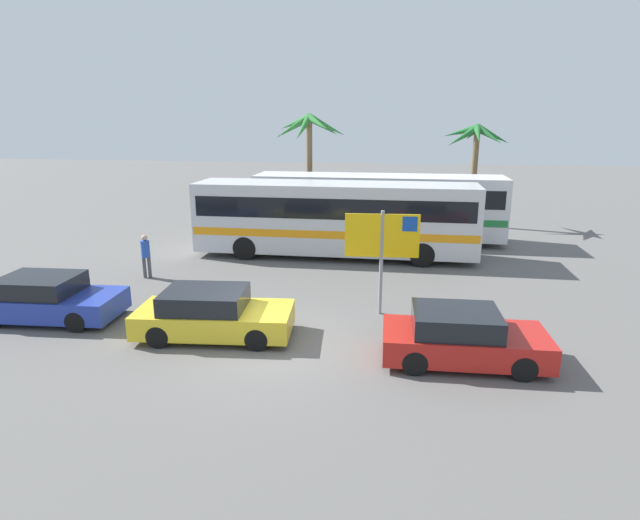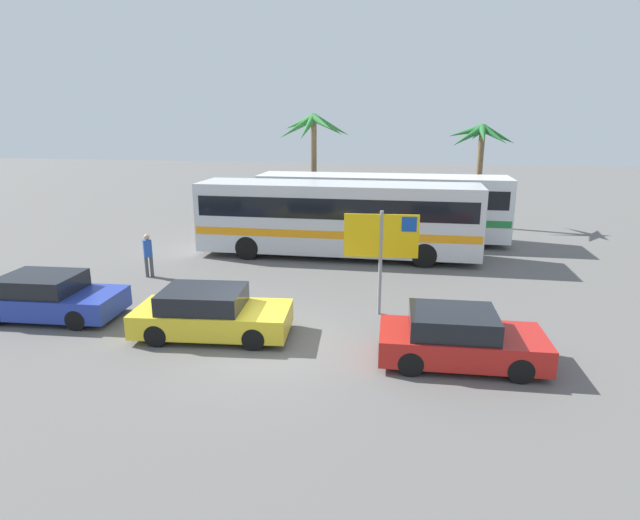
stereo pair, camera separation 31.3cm
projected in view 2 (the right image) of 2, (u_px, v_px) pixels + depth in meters
ground at (262, 344)px, 13.81m from camera, size 120.00×120.00×0.00m
bus_front_coach at (337, 216)px, 22.29m from camera, size 11.93×2.61×3.17m
bus_rear_coach at (381, 204)px, 25.31m from camera, size 11.93×2.61×3.17m
ferry_sign at (383, 240)px, 15.38m from camera, size 2.20×0.20×3.20m
car_yellow at (210, 313)px, 14.25m from camera, size 4.33×2.21×1.32m
car_red at (459, 338)px, 12.62m from camera, size 4.00×1.98×1.32m
car_blue at (49, 297)px, 15.57m from camera, size 4.24×2.10×1.32m
pedestrian_by_bus at (148, 252)px, 19.52m from camera, size 0.32×0.32×1.65m
palm_tree_seaside at (482, 143)px, 27.96m from camera, size 3.62×3.65×5.55m
palm_tree_inland at (314, 134)px, 28.35m from camera, size 3.99×4.05×6.09m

